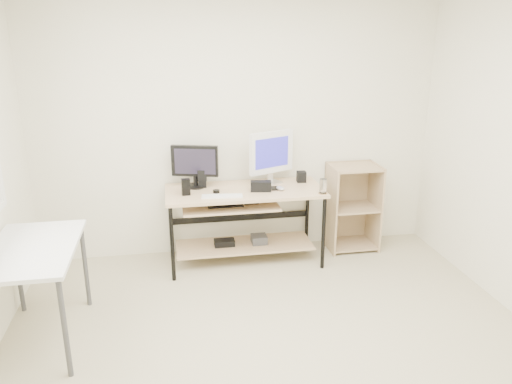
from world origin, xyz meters
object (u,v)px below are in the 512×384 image
(audio_controller, at_px, (186,187))
(white_imac, at_px, (271,154))
(desk, at_px, (242,210))
(shelf_unit, at_px, (351,206))
(black_monitor, at_px, (195,164))
(side_table, at_px, (33,258))

(audio_controller, bearing_deg, white_imac, 9.40)
(desk, xyz_separation_m, white_imac, (0.32, 0.15, 0.51))
(desk, xyz_separation_m, audio_controller, (-0.53, -0.08, 0.29))
(shelf_unit, relative_size, black_monitor, 2.03)
(desk, xyz_separation_m, side_table, (-1.65, -1.06, 0.13))
(white_imac, bearing_deg, side_table, -172.09)
(white_imac, bearing_deg, black_monitor, 156.42)
(white_imac, bearing_deg, desk, -178.18)
(shelf_unit, bearing_deg, black_monitor, -179.62)
(black_monitor, height_order, audio_controller, black_monitor)
(side_table, bearing_deg, audio_controller, 41.21)
(side_table, xyz_separation_m, shelf_unit, (2.83, 1.22, -0.22))
(white_imac, distance_m, audio_controller, 0.91)
(desk, xyz_separation_m, black_monitor, (-0.43, 0.15, 0.45))
(white_imac, bearing_deg, audio_controller, 171.45)
(desk, bearing_deg, shelf_unit, 7.77)
(black_monitor, bearing_deg, desk, -3.54)
(side_table, xyz_separation_m, audio_controller, (1.12, 0.98, 0.16))
(desk, relative_size, black_monitor, 3.38)
(desk, bearing_deg, audio_controller, -171.62)
(white_imac, bearing_deg, shelf_unit, -23.02)
(shelf_unit, bearing_deg, side_table, -156.67)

